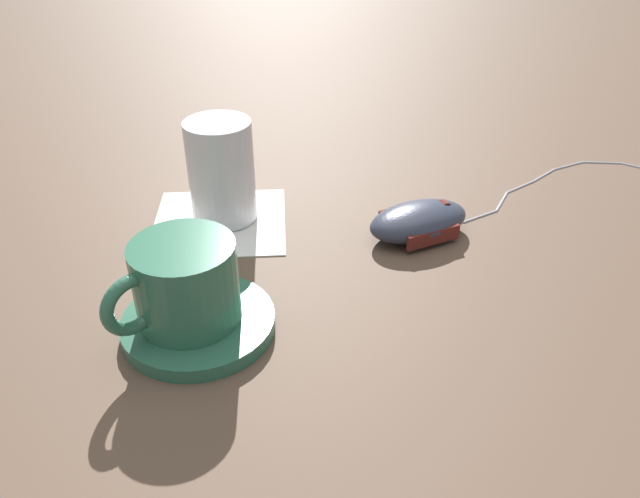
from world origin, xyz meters
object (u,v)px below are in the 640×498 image
(coffee_cup, at_px, (183,283))
(computer_mouse, at_px, (419,221))
(drinking_glass, at_px, (221,171))
(saucer, at_px, (199,323))

(coffee_cup, distance_m, computer_mouse, 0.25)
(drinking_glass, bearing_deg, coffee_cup, -174.98)
(coffee_cup, xyz_separation_m, drinking_glass, (0.18, 0.02, 0.01))
(drinking_glass, bearing_deg, saucer, -172.60)
(saucer, xyz_separation_m, drinking_glass, (0.18, 0.02, 0.05))
(computer_mouse, xyz_separation_m, drinking_glass, (0.01, 0.20, 0.04))
(computer_mouse, distance_m, drinking_glass, 0.20)
(saucer, height_order, computer_mouse, computer_mouse)
(coffee_cup, height_order, drinking_glass, drinking_glass)
(coffee_cup, height_order, computer_mouse, coffee_cup)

